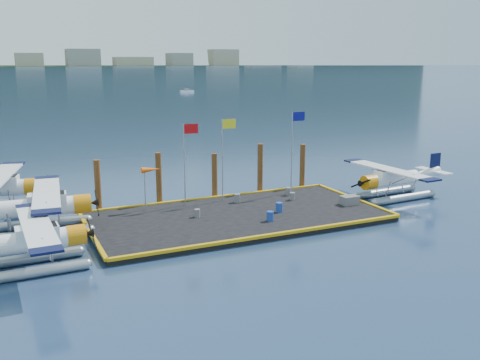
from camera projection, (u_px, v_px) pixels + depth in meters
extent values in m
plane|color=navy|center=(237.00, 220.00, 37.31)|extent=(4000.00, 4000.00, 0.00)
cube|color=black|center=(237.00, 217.00, 37.26)|extent=(20.00, 10.00, 0.40)
cone|color=black|center=(135.00, 63.00, 1464.73)|extent=(1100.00, 1100.00, 360.00)
cone|color=slate|center=(184.00, 62.00, 2292.33)|extent=(1300.00, 1300.00, 560.00)
cone|color=slate|center=(257.00, 62.00, 2326.05)|extent=(1000.00, 1000.00, 420.00)
cylinder|color=#8E959B|center=(23.00, 260.00, 29.07)|extent=(6.08, 0.74, 0.59)
cylinder|color=#8E959B|center=(26.00, 273.00, 27.19)|extent=(6.08, 0.74, 0.59)
cylinder|color=white|center=(26.00, 242.00, 27.92)|extent=(4.57, 1.19, 1.08)
cube|color=white|center=(37.00, 234.00, 28.10)|extent=(2.18, 1.13, 0.88)
cube|color=black|center=(43.00, 230.00, 28.18)|extent=(1.39, 1.06, 0.54)
cylinder|color=orange|center=(76.00, 235.00, 29.01)|extent=(1.01, 1.16, 1.13)
cube|color=black|center=(92.00, 233.00, 29.37)|extent=(0.11, 2.18, 1.10)
cube|color=white|center=(37.00, 225.00, 27.99)|extent=(1.69, 8.83, 0.12)
cube|color=#0A0E33|center=(29.00, 206.00, 31.67)|extent=(1.49, 0.92, 0.13)
cube|color=#0A0E33|center=(46.00, 250.00, 24.31)|extent=(1.49, 0.92, 0.13)
cylinder|color=#8E959B|center=(36.00, 224.00, 35.22)|extent=(6.64, 1.27, 0.64)
cylinder|color=#8E959B|center=(35.00, 235.00, 33.06)|extent=(6.64, 1.27, 0.64)
cylinder|color=white|center=(37.00, 207.00, 33.89)|extent=(5.05, 1.64, 1.17)
cube|color=white|center=(47.00, 201.00, 34.02)|extent=(2.45, 1.39, 0.96)
cube|color=black|center=(52.00, 197.00, 34.07)|extent=(1.59, 1.26, 0.59)
cylinder|color=orange|center=(82.00, 204.00, 34.78)|extent=(1.18, 1.33, 1.24)
cube|color=black|center=(97.00, 202.00, 35.07)|extent=(0.29, 2.37, 1.20)
cube|color=white|center=(47.00, 193.00, 33.90)|extent=(2.51, 9.70, 0.13)
cube|color=#0A0E33|center=(47.00, 178.00, 38.12)|extent=(1.68, 1.11, 0.14)
cube|color=#0A0E33|center=(46.00, 212.00, 29.68)|extent=(1.68, 1.11, 0.14)
cube|color=white|center=(1.00, 183.00, 38.76)|extent=(2.60, 1.71, 0.98)
cube|color=black|center=(5.00, 180.00, 38.78)|extent=(1.74, 1.46, 0.60)
cylinder|color=orange|center=(33.00, 187.00, 39.28)|extent=(1.35, 1.48, 1.26)
cube|color=black|center=(46.00, 186.00, 39.46)|extent=(0.61, 2.37, 1.22)
cube|color=white|center=(0.00, 176.00, 38.64)|extent=(3.81, 9.91, 0.13)
cube|color=#0A0E33|center=(13.00, 164.00, 43.11)|extent=(1.81, 1.32, 0.14)
cylinder|color=#8E959B|center=(404.00, 198.00, 42.05)|extent=(6.11, 0.93, 0.59)
cylinder|color=#8E959B|center=(385.00, 192.00, 43.91)|extent=(6.11, 0.93, 0.59)
cylinder|color=white|center=(394.00, 179.00, 42.60)|extent=(4.62, 1.33, 1.08)
cube|color=white|center=(388.00, 175.00, 42.25)|extent=(2.22, 1.20, 0.88)
cube|color=black|center=(386.00, 173.00, 42.08)|extent=(1.43, 1.11, 0.54)
cylinder|color=orange|center=(369.00, 182.00, 41.43)|extent=(1.04, 1.19, 1.14)
cube|color=black|center=(361.00, 183.00, 41.05)|extent=(0.18, 2.19, 1.10)
cube|color=white|center=(389.00, 169.00, 42.15)|extent=(1.97, 8.91, 0.12)
cube|color=#0A0E33|center=(430.00, 180.00, 38.51)|extent=(1.52, 0.97, 0.13)
cube|color=#0A0E33|center=(354.00, 161.00, 45.79)|extent=(1.52, 0.97, 0.13)
cube|color=#0A0E33|center=(435.00, 163.00, 44.47)|extent=(1.09, 0.18, 1.67)
cube|color=white|center=(434.00, 171.00, 44.56)|extent=(1.07, 3.38, 0.10)
cylinder|color=slate|center=(197.00, 213.00, 36.51)|extent=(0.39, 0.39, 0.55)
cylinder|color=#1C3B9B|center=(279.00, 207.00, 37.66)|extent=(0.49, 0.49, 0.69)
cylinder|color=slate|center=(292.00, 196.00, 40.93)|extent=(0.41, 0.41, 0.58)
cylinder|color=#1C3B9B|center=(270.00, 216.00, 35.60)|extent=(0.47, 0.47, 0.66)
cylinder|color=slate|center=(288.00, 191.00, 42.36)|extent=(0.44, 0.44, 0.62)
cylinder|color=slate|center=(237.00, 198.00, 40.22)|extent=(0.46, 0.46, 0.65)
cube|color=slate|center=(350.00, 200.00, 39.68)|extent=(1.29, 0.86, 0.65)
cylinder|color=gray|center=(184.00, 165.00, 38.90)|extent=(0.08, 0.08, 6.00)
cube|color=#BD0B10|center=(191.00, 129.00, 38.54)|extent=(1.10, 0.03, 0.70)
cylinder|color=gray|center=(222.00, 161.00, 40.10)|extent=(0.08, 0.08, 6.20)
cube|color=yellow|center=(229.00, 124.00, 39.72)|extent=(1.10, 0.03, 0.70)
cylinder|color=gray|center=(292.00, 153.00, 42.52)|extent=(0.08, 0.08, 6.50)
cube|color=navy|center=(299.00, 116.00, 42.10)|extent=(1.10, 0.03, 0.70)
cylinder|color=gray|center=(145.00, 189.00, 38.01)|extent=(0.07, 0.07, 3.00)
cone|color=#FC5A0E|center=(151.00, 170.00, 37.91)|extent=(1.40, 0.44, 0.44)
cylinder|color=#462614|center=(98.00, 187.00, 38.18)|extent=(0.44, 0.44, 4.00)
cylinder|color=#462614|center=(159.00, 180.00, 40.00)|extent=(0.44, 0.44, 4.20)
cylinder|color=#462614|center=(215.00, 177.00, 41.88)|extent=(0.44, 0.44, 3.80)
cylinder|color=#462614|center=(260.00, 170.00, 43.45)|extent=(0.44, 0.44, 4.30)
cylinder|color=#462614|center=(302.00, 168.00, 45.11)|extent=(0.44, 0.44, 4.00)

